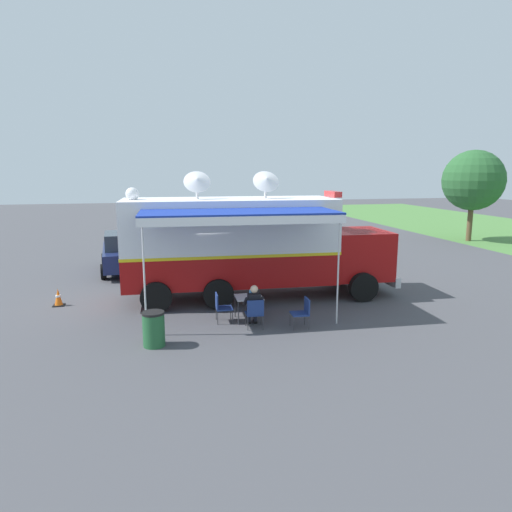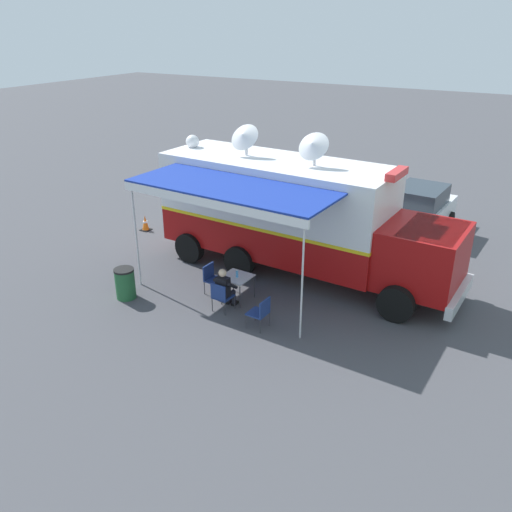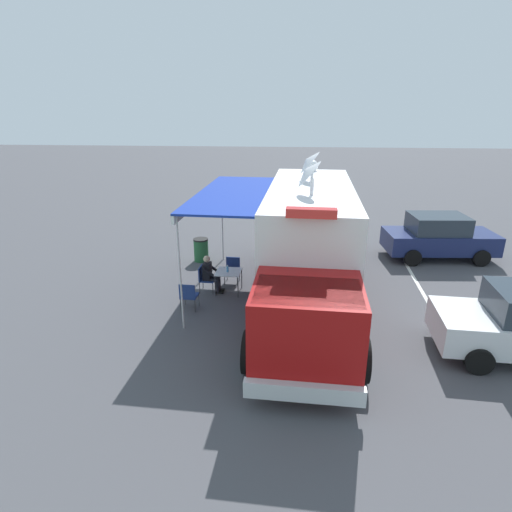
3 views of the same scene
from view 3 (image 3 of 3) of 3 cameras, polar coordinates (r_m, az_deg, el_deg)
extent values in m
plane|color=#47474C|center=(13.88, 6.94, -5.02)|extent=(100.00, 100.00, 0.00)
cube|color=silver|center=(15.15, 21.46, -4.12)|extent=(0.34, 4.80, 0.01)
cube|color=#9E0F0F|center=(13.44, 7.14, -0.57)|extent=(2.83, 7.31, 1.10)
cube|color=white|center=(13.02, 7.40, 5.21)|extent=(2.83, 7.31, 1.70)
cube|color=yellow|center=(13.26, 7.24, 1.66)|extent=(2.85, 7.33, 0.10)
cube|color=#9E0F0F|center=(9.07, 6.90, -9.05)|extent=(2.39, 2.20, 1.70)
cube|color=#28333D|center=(8.66, 7.02, -6.79)|extent=(2.22, 1.57, 0.70)
cube|color=silver|center=(8.62, 6.52, -17.94)|extent=(2.38, 0.31, 0.36)
cylinder|color=black|center=(9.82, 14.20, -13.58)|extent=(0.35, 1.01, 1.00)
cylinder|color=black|center=(9.81, -0.83, -12.95)|extent=(0.35, 1.01, 1.00)
cylinder|color=black|center=(14.24, 12.09, -2.48)|extent=(0.35, 1.01, 1.00)
cylinder|color=black|center=(14.23, 2.01, -2.04)|extent=(0.35, 1.01, 1.00)
cylinder|color=black|center=(16.08, 11.59, 0.20)|extent=(0.35, 1.01, 1.00)
cylinder|color=black|center=(16.07, 2.68, 0.59)|extent=(0.35, 1.01, 1.00)
cube|color=white|center=(12.82, 7.58, 9.10)|extent=(2.83, 7.31, 0.10)
cube|color=red|center=(9.17, 7.55, 5.85)|extent=(1.11, 0.33, 0.20)
cylinder|color=silver|center=(13.84, 7.65, 11.05)|extent=(0.10, 0.10, 0.45)
cone|color=silver|center=(13.78, 7.09, 12.74)|extent=(0.76, 0.93, 0.81)
cylinder|color=silver|center=(11.53, 7.62, 9.28)|extent=(0.10, 0.10, 0.45)
cone|color=silver|center=(11.46, 6.95, 11.31)|extent=(0.76, 0.93, 0.81)
sphere|color=white|center=(15.94, 7.66, 12.05)|extent=(0.44, 0.44, 0.44)
cube|color=#193399|center=(13.06, -2.93, 8.56)|extent=(2.46, 5.86, 0.06)
cube|color=white|center=(13.31, -7.46, 8.02)|extent=(0.35, 5.76, 0.24)
cylinder|color=silver|center=(11.22, -10.29, -2.38)|extent=(0.05, 0.05, 3.25)
cylinder|color=silver|center=(16.23, -4.63, 4.89)|extent=(0.05, 0.05, 3.25)
cube|color=silver|center=(13.60, -3.77, -2.16)|extent=(0.84, 0.84, 0.03)
cylinder|color=#333338|center=(13.35, -2.47, -4.29)|extent=(0.03, 0.03, 0.70)
cylinder|color=#333338|center=(13.48, -5.58, -4.11)|extent=(0.03, 0.03, 0.70)
cylinder|color=#333338|center=(14.01, -1.96, -3.06)|extent=(0.03, 0.03, 0.70)
cylinder|color=#333338|center=(14.14, -4.93, -2.90)|extent=(0.03, 0.03, 0.70)
cylinder|color=#4C99D8|center=(13.52, -3.91, -1.77)|extent=(0.07, 0.07, 0.20)
cylinder|color=white|center=(13.48, -3.92, -1.33)|extent=(0.04, 0.04, 0.02)
cube|color=navy|center=(13.82, -6.62, -3.20)|extent=(0.50, 0.50, 0.04)
cube|color=navy|center=(13.79, -7.55, -2.27)|extent=(0.06, 0.48, 0.44)
cylinder|color=#333338|center=(14.05, -5.50, -3.69)|extent=(0.02, 0.02, 0.42)
cylinder|color=#333338|center=(13.66, -5.90, -4.42)|extent=(0.02, 0.02, 0.42)
cylinder|color=#333338|center=(14.15, -7.24, -3.59)|extent=(0.02, 0.02, 0.42)
cylinder|color=#333338|center=(13.77, -7.69, -4.31)|extent=(0.02, 0.02, 0.42)
cube|color=navy|center=(14.40, -3.29, -2.13)|extent=(0.50, 0.50, 0.04)
cube|color=navy|center=(14.51, -3.15, -0.97)|extent=(0.48, 0.06, 0.44)
cylinder|color=#333338|center=(14.24, -2.56, -3.29)|extent=(0.02, 0.02, 0.42)
cylinder|color=#333338|center=(14.32, -4.30, -3.19)|extent=(0.02, 0.02, 0.42)
cylinder|color=#333338|center=(14.64, -2.27, -2.61)|extent=(0.02, 0.02, 0.42)
cylinder|color=#333338|center=(14.72, -3.96, -2.53)|extent=(0.02, 0.02, 0.42)
cube|color=navy|center=(12.77, -9.04, -5.36)|extent=(0.51, 0.51, 0.04)
cube|color=navy|center=(12.48, -9.38, -4.83)|extent=(0.48, 0.07, 0.44)
cylinder|color=#333338|center=(13.11, -9.65, -5.72)|extent=(0.02, 0.02, 0.42)
cylinder|color=#333338|center=(12.99, -7.78, -5.86)|extent=(0.02, 0.02, 0.42)
cylinder|color=#333338|center=(12.73, -10.22, -6.56)|extent=(0.02, 0.02, 0.42)
cylinder|color=#333338|center=(12.61, -8.31, -6.72)|extent=(0.02, 0.02, 0.42)
cube|color=black|center=(13.71, -6.67, -2.05)|extent=(0.26, 0.37, 0.56)
sphere|color=beige|center=(13.56, -6.74, -0.41)|extent=(0.22, 0.22, 0.22)
cylinder|color=black|center=(13.87, -5.97, -1.57)|extent=(0.43, 0.11, 0.34)
cylinder|color=black|center=(13.46, -6.41, -2.28)|extent=(0.43, 0.11, 0.34)
cylinder|color=black|center=(13.87, -5.80, -3.01)|extent=(0.39, 0.15, 0.13)
cylinder|color=black|center=(13.92, -5.05, -3.92)|extent=(0.11, 0.11, 0.42)
cube|color=black|center=(13.98, -4.78, -4.59)|extent=(0.24, 0.11, 0.07)
cylinder|color=black|center=(13.69, -5.99, -3.33)|extent=(0.39, 0.15, 0.13)
cylinder|color=black|center=(13.74, -5.22, -4.25)|extent=(0.11, 0.11, 0.42)
cube|color=black|center=(13.80, -4.95, -4.93)|extent=(0.24, 0.11, 0.07)
cylinder|color=#235B33|center=(16.56, -7.48, 0.75)|extent=(0.56, 0.56, 0.85)
cylinder|color=black|center=(16.41, -7.55, 2.25)|extent=(0.57, 0.57, 0.06)
cube|color=black|center=(19.25, 7.40, 2.23)|extent=(0.36, 0.36, 0.03)
cone|color=orange|center=(19.17, 7.44, 3.05)|extent=(0.26, 0.26, 0.55)
cylinder|color=white|center=(19.16, 7.44, 3.13)|extent=(0.17, 0.17, 0.06)
cube|color=navy|center=(18.19, 23.66, 1.87)|extent=(4.32, 2.09, 0.76)
cube|color=#28333D|center=(17.94, 23.53, 4.06)|extent=(2.21, 1.74, 0.68)
cylinder|color=black|center=(19.61, 26.04, 1.57)|extent=(0.65, 0.26, 0.64)
cylinder|color=black|center=(18.09, 28.34, -0.24)|extent=(0.65, 0.26, 0.64)
cylinder|color=black|center=(18.64, 18.79, 1.69)|extent=(0.65, 0.26, 0.64)
cylinder|color=black|center=(17.03, 20.56, -0.22)|extent=(0.65, 0.26, 0.64)
cylinder|color=black|center=(11.07, 28.09, -12.51)|extent=(0.65, 0.26, 0.64)
cylinder|color=black|center=(12.54, 25.51, -8.20)|extent=(0.65, 0.26, 0.64)
camera|label=1|loc=(21.50, -40.86, 11.68)|focal=32.63mm
camera|label=2|loc=(14.31, -66.66, 14.68)|focal=37.05mm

